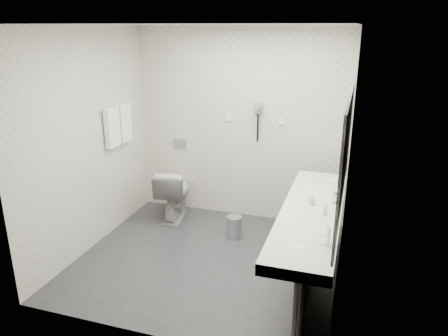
% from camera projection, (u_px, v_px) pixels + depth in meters
% --- Properties ---
extents(floor, '(2.80, 2.80, 0.00)m').
position_uv_depth(floor, '(207.00, 260.00, 4.78)').
color(floor, '#2B2A2F').
rests_on(floor, ground).
extents(ceiling, '(2.80, 2.80, 0.00)m').
position_uv_depth(ceiling, '(204.00, 24.00, 3.99)').
color(ceiling, silver).
rests_on(ceiling, wall_back).
extents(wall_back, '(2.80, 0.00, 2.80)m').
position_uv_depth(wall_back, '(240.00, 126.00, 5.56)').
color(wall_back, beige).
rests_on(wall_back, floor).
extents(wall_front, '(2.80, 0.00, 2.80)m').
position_uv_depth(wall_front, '(146.00, 199.00, 3.21)').
color(wall_front, beige).
rests_on(wall_front, floor).
extents(wall_left, '(0.00, 2.60, 2.60)m').
position_uv_depth(wall_left, '(88.00, 142.00, 4.79)').
color(wall_left, beige).
rests_on(wall_left, floor).
extents(wall_right, '(0.00, 2.60, 2.60)m').
position_uv_depth(wall_right, '(347.00, 165.00, 3.98)').
color(wall_right, beige).
rests_on(wall_right, floor).
extents(vanity_counter, '(0.55, 2.20, 0.10)m').
position_uv_depth(vanity_counter, '(311.00, 214.00, 4.02)').
color(vanity_counter, silver).
rests_on(vanity_counter, floor).
extents(vanity_panel, '(0.03, 2.15, 0.75)m').
position_uv_depth(vanity_panel, '(311.00, 255.00, 4.15)').
color(vanity_panel, gray).
rests_on(vanity_panel, floor).
extents(vanity_post_near, '(0.06, 0.06, 0.75)m').
position_uv_depth(vanity_post_near, '(298.00, 322.00, 3.20)').
color(vanity_post_near, silver).
rests_on(vanity_post_near, floor).
extents(vanity_post_far, '(0.06, 0.06, 0.75)m').
position_uv_depth(vanity_post_far, '(324.00, 213.00, 5.08)').
color(vanity_post_far, silver).
rests_on(vanity_post_far, floor).
extents(mirror, '(0.02, 2.20, 1.05)m').
position_uv_depth(mirror, '(346.00, 150.00, 3.74)').
color(mirror, '#B2BCC6').
rests_on(mirror, wall_right).
extents(basin_near, '(0.40, 0.31, 0.05)m').
position_uv_depth(basin_near, '(302.00, 243.00, 3.42)').
color(basin_near, silver).
rests_on(basin_near, vanity_counter).
extents(basin_far, '(0.40, 0.31, 0.05)m').
position_uv_depth(basin_far, '(319.00, 187.00, 4.60)').
color(basin_far, silver).
rests_on(basin_far, vanity_counter).
extents(faucet_near, '(0.04, 0.04, 0.15)m').
position_uv_depth(faucet_near, '(328.00, 236.00, 3.34)').
color(faucet_near, silver).
rests_on(faucet_near, vanity_counter).
extents(faucet_far, '(0.04, 0.04, 0.15)m').
position_uv_depth(faucet_far, '(338.00, 181.00, 4.51)').
color(faucet_far, silver).
rests_on(faucet_far, vanity_counter).
extents(soap_bottle_a, '(0.07, 0.07, 0.10)m').
position_uv_depth(soap_bottle_a, '(312.00, 200.00, 4.09)').
color(soap_bottle_a, white).
rests_on(soap_bottle_a, vanity_counter).
extents(soap_bottle_c, '(0.05, 0.05, 0.11)m').
position_uv_depth(soap_bottle_c, '(325.00, 209.00, 3.87)').
color(soap_bottle_c, white).
rests_on(soap_bottle_c, vanity_counter).
extents(glass_left, '(0.06, 0.06, 0.10)m').
position_uv_depth(glass_left, '(336.00, 198.00, 4.14)').
color(glass_left, silver).
rests_on(glass_left, vanity_counter).
extents(toilet, '(0.50, 0.74, 0.70)m').
position_uv_depth(toilet, '(174.00, 193.00, 5.74)').
color(toilet, silver).
rests_on(toilet, floor).
extents(flush_plate, '(0.18, 0.02, 0.12)m').
position_uv_depth(flush_plate, '(180.00, 143.00, 5.89)').
color(flush_plate, '#B2B5BA').
rests_on(flush_plate, wall_back).
extents(pedal_bin, '(0.24, 0.24, 0.27)m').
position_uv_depth(pedal_bin, '(234.00, 228.00, 5.24)').
color(pedal_bin, '#B2B5BA').
rests_on(pedal_bin, floor).
extents(bin_lid, '(0.19, 0.19, 0.02)m').
position_uv_depth(bin_lid, '(234.00, 217.00, 5.20)').
color(bin_lid, '#B2B5BA').
rests_on(bin_lid, pedal_bin).
extents(towel_rail, '(0.02, 0.62, 0.02)m').
position_uv_depth(towel_rail, '(116.00, 107.00, 5.18)').
color(towel_rail, silver).
rests_on(towel_rail, wall_left).
extents(towel_near, '(0.07, 0.24, 0.48)m').
position_uv_depth(towel_near, '(112.00, 127.00, 5.12)').
color(towel_near, white).
rests_on(towel_near, towel_rail).
extents(towel_far, '(0.07, 0.24, 0.48)m').
position_uv_depth(towel_far, '(124.00, 123.00, 5.37)').
color(towel_far, white).
rests_on(towel_far, towel_rail).
extents(dryer_cradle, '(0.10, 0.04, 0.14)m').
position_uv_depth(dryer_cradle, '(259.00, 108.00, 5.38)').
color(dryer_cradle, gray).
rests_on(dryer_cradle, wall_back).
extents(dryer_barrel, '(0.08, 0.14, 0.08)m').
position_uv_depth(dryer_barrel, '(257.00, 107.00, 5.31)').
color(dryer_barrel, gray).
rests_on(dryer_barrel, dryer_cradle).
extents(dryer_cord, '(0.02, 0.02, 0.35)m').
position_uv_depth(dryer_cord, '(258.00, 128.00, 5.45)').
color(dryer_cord, black).
rests_on(dryer_cord, dryer_cradle).
extents(switch_plate_a, '(0.09, 0.02, 0.09)m').
position_uv_depth(switch_plate_a, '(229.00, 118.00, 5.56)').
color(switch_plate_a, silver).
rests_on(switch_plate_a, wall_back).
extents(switch_plate_b, '(0.09, 0.02, 0.09)m').
position_uv_depth(switch_plate_b, '(282.00, 121.00, 5.36)').
color(switch_plate_b, silver).
rests_on(switch_plate_b, wall_back).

